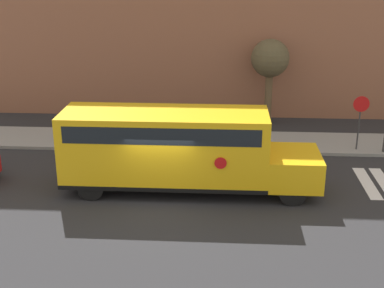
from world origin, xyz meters
TOP-DOWN VIEW (x-y plane):
  - ground_plane at (0.00, 0.00)m, footprint 60.00×60.00m
  - sidewalk_strip at (0.00, 6.50)m, footprint 44.00×3.00m
  - school_bus at (0.48, 0.89)m, footprint 9.83×2.57m
  - stop_sign at (8.52, 5.58)m, footprint 0.73×0.10m
  - tree_near_sidewalk at (4.66, 9.75)m, footprint 2.00×2.00m

SIDE VIEW (x-z plane):
  - ground_plane at x=0.00m, z-range 0.00..0.00m
  - sidewalk_strip at x=0.00m, z-range 0.00..0.15m
  - school_bus at x=0.48m, z-range 0.21..3.38m
  - stop_sign at x=8.52m, z-range 0.45..3.16m
  - tree_near_sidewalk at x=4.66m, z-range 1.19..5.81m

